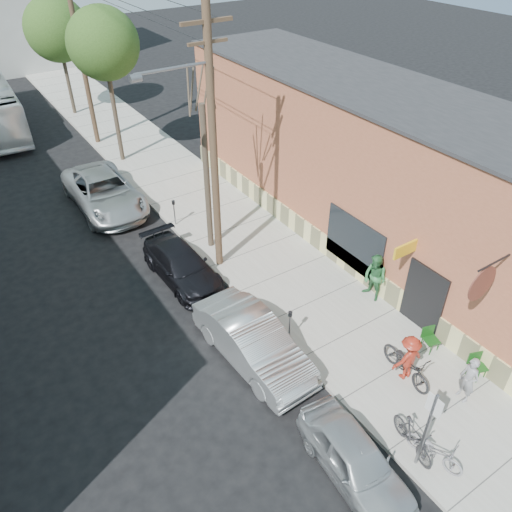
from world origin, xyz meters
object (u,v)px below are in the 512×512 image
patron_grey (468,380)px  car_0 (355,459)px  tree_bare (207,180)px  car_2 (182,265)px  tree_leafy_mid (103,44)px  cyclist (408,358)px  tree_leafy_far (57,29)px  patron_green (375,278)px  patio_chair_b (478,366)px  parked_bike_b (435,451)px  parking_meter_near (290,321)px  utility_pole_near (212,143)px  car_3 (104,192)px  car_1 (253,342)px  parking_meter_far (174,209)px  sign_post (428,424)px  patio_chair_a (431,340)px  parked_bike_a (413,437)px

patron_grey → car_0: (-4.35, 0.07, -0.32)m
tree_bare → car_2: (-2.00, -1.25, -2.61)m
tree_leafy_mid → cyclist: 20.89m
car_2 → tree_leafy_far: bearing=82.8°
patron_green → tree_leafy_far: bearing=-173.9°
patio_chair_b → parked_bike_b: (-3.43, -1.21, -0.01)m
parked_bike_b → car_2: car_2 is taller
parking_meter_near → utility_pole_near: utility_pole_near is taller
parked_bike_b → car_0: (-1.96, 0.96, 0.06)m
car_0 → car_3: bearing=97.3°
car_0 → car_3: size_ratio=0.63×
parked_bike_b → car_1: size_ratio=0.33×
car_2 → parking_meter_far: bearing=66.4°
patio_chair_b → car_1: (-5.39, 4.57, 0.21)m
utility_pole_near → car_3: 8.81m
parking_meter_near → car_2: bearing=105.6°
parking_meter_far → car_3: 4.06m
parking_meter_near → patron_green: 3.89m
car_0 → patron_green: bearing=47.5°
sign_post → parking_meter_far: sign_post is taller
patio_chair_a → car_0: bearing=-143.4°
car_0 → car_3: (-0.57, 17.10, 0.19)m
sign_post → parking_meter_far: bearing=90.4°
patio_chair_b → tree_bare: bearing=127.5°
parked_bike_b → parking_meter_far: bearing=79.3°
sign_post → parked_bike_a: size_ratio=1.68×
sign_post → tree_leafy_mid: tree_leafy_mid is taller
utility_pole_near → patron_green: 7.63m
patron_grey → parked_bike_b: size_ratio=0.99×
parking_meter_near → patron_green: (3.89, 0.03, 0.12)m
car_0 → car_1: (0.00, 4.83, 0.16)m
patron_green → cyclist: patron_green is taller
utility_pole_near → patio_chair_b: bearing=-68.5°
utility_pole_near → car_0: size_ratio=2.65×
car_0 → tree_bare: bearing=85.3°
patio_chair_a → parked_bike_a: bearing=-129.6°
parking_meter_far → cyclist: 12.26m
parked_bike_a → car_2: (-1.74, 10.37, -0.01)m
parked_bike_b → tree_leafy_far: bearing=77.2°
tree_leafy_far → car_0: size_ratio=1.97×
tree_bare → cyclist: (1.52, -9.74, -2.29)m
parking_meter_far → parked_bike_a: size_ratio=0.74×
parked_bike_a → cyclist: bearing=57.9°
utility_pole_near → parked_bike_b: (0.37, -10.84, -4.83)m
car_0 → parking_meter_far: bearing=89.3°
car_0 → car_1: car_1 is taller
tree_bare → car_1: 7.14m
car_1 → car_2: (0.00, 5.16, -0.16)m
car_3 → cyclist: bearing=-75.1°
utility_pole_near → tree_bare: utility_pole_near is taller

